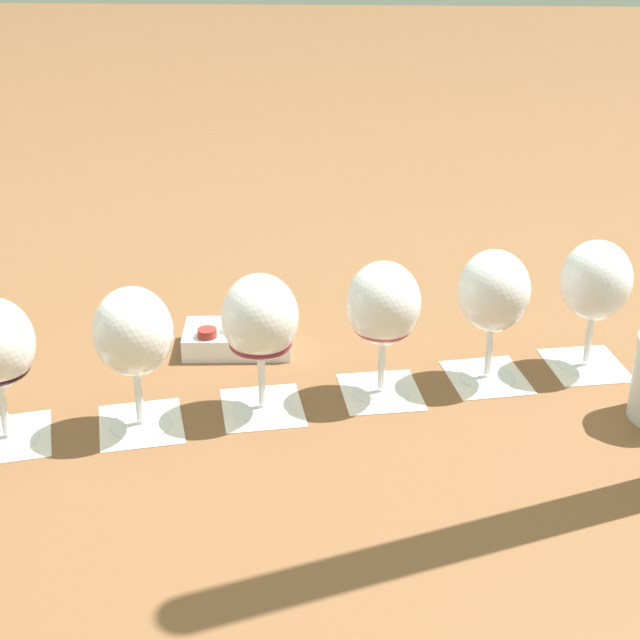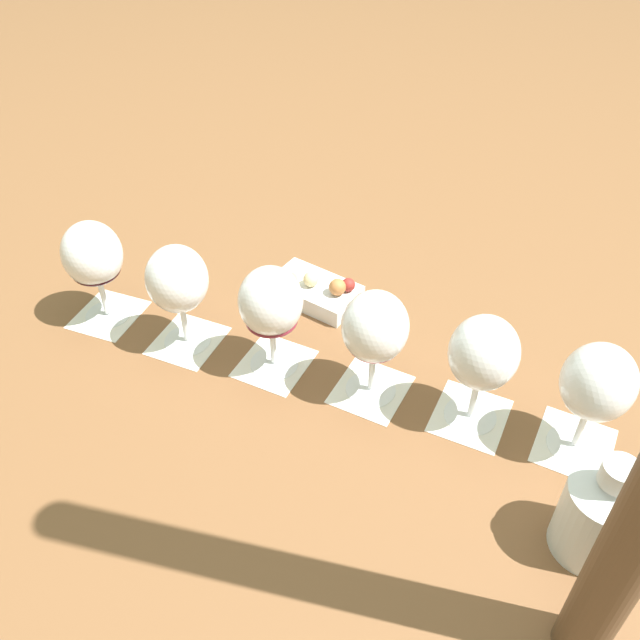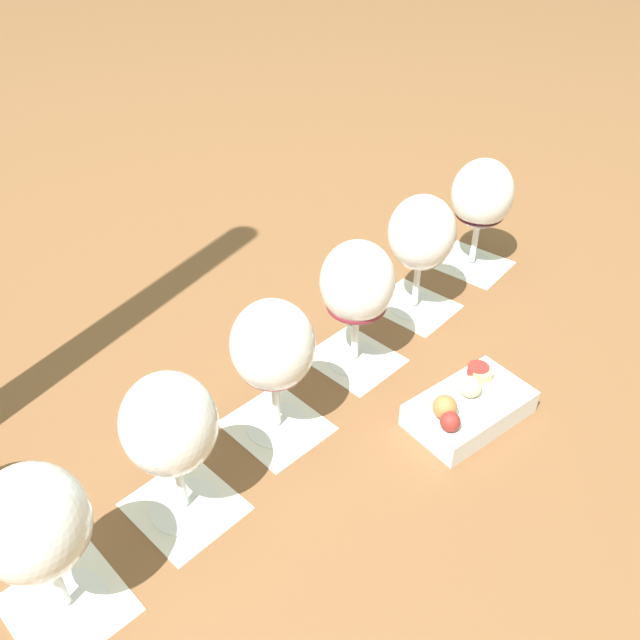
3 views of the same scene
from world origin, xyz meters
The scene contains 13 objects.
ground_plane centered at (0.00, 0.00, 0.00)m, with size 8.00×8.00×0.00m, color brown.
tasting_card_0 centered at (-0.36, -0.11, 0.00)m, with size 0.12×0.13×0.00m.
tasting_card_1 centered at (-0.22, -0.07, 0.00)m, with size 0.12×0.13×0.00m.
tasting_card_2 centered at (-0.08, -0.02, 0.00)m, with size 0.12×0.13×0.00m.
tasting_card_3 centered at (0.07, 0.02, 0.00)m, with size 0.12×0.13×0.00m.
tasting_card_4 centered at (0.22, 0.07, 0.00)m, with size 0.13×0.13×0.00m.
tasting_card_5 centered at (0.37, 0.11, 0.00)m, with size 0.13×0.14×0.00m.
wine_glass_0 centered at (-0.36, -0.11, 0.12)m, with size 0.10×0.10×0.18m.
wine_glass_1 centered at (-0.22, -0.07, 0.12)m, with size 0.10×0.10×0.18m.
wine_glass_2 centered at (-0.08, -0.02, 0.12)m, with size 0.10×0.10×0.18m.
wine_glass_3 centered at (0.07, 0.02, 0.12)m, with size 0.10×0.10×0.18m.
wine_glass_4 centered at (0.22, 0.07, 0.12)m, with size 0.10×0.10×0.18m.
snack_dish centered at (0.12, -0.14, 0.02)m, with size 0.16×0.10×0.06m.
Camera 1 is at (-0.05, 1.11, 0.63)m, focal length 55.00 mm.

